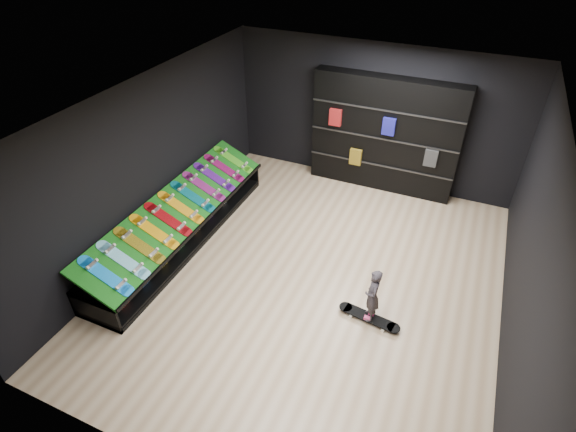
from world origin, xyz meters
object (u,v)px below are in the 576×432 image
at_px(back_shelving, 384,135).
at_px(floor_skateboard, 369,319).
at_px(display_rack, 182,228).
at_px(child, 371,304).

relative_size(back_shelving, floor_skateboard, 3.09).
distance_m(back_shelving, floor_skateboard, 4.11).
height_order(display_rack, floor_skateboard, display_rack).
bearing_deg(floor_skateboard, back_shelving, 110.37).
relative_size(back_shelving, child, 5.56).
distance_m(display_rack, child, 3.75).
height_order(floor_skateboard, child, child).
distance_m(display_rack, floor_skateboard, 3.75).
bearing_deg(child, floor_skateboard, 0.00).
xyz_separation_m(display_rack, back_shelving, (2.85, 3.32, 0.96)).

